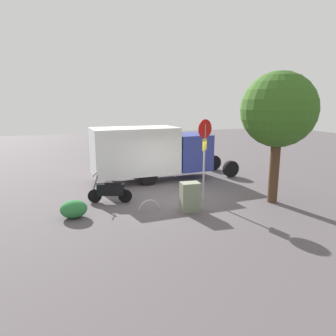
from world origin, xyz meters
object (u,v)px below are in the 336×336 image
Objects in this scene: utility_cabinet at (190,197)px; bike_rack_hoop at (149,210)px; street_tree at (279,111)px; box_truck_near at (153,151)px; stop_sign at (204,147)px; motorcycle at (111,190)px.

utility_cabinet is 1.30× the size of bike_rack_hoop.
street_tree is at bearing 172.74° from bike_rack_hoop.
street_tree reaches higher than box_truck_near.
stop_sign is 3.05× the size of utility_cabinet.
stop_sign is 2.22m from utility_cabinet.
stop_sign is 3.37m from bike_rack_hoop.
street_tree is at bearing 178.49° from utility_cabinet.
utility_cabinet is at bearing -92.86° from box_truck_near.
motorcycle is 1.57× the size of utility_cabinet.
motorcycle is 3.33m from utility_cabinet.
motorcycle is 0.52× the size of stop_sign.
utility_cabinet is (-2.70, 1.96, 0.03)m from motorcycle.
motorcycle is 0.33× the size of street_tree.
utility_cabinet is (1.02, 0.98, -1.71)m from stop_sign.
stop_sign is at bearing -22.24° from street_tree.
street_tree reaches higher than bike_rack_hoop.
stop_sign reaches higher than utility_cabinet.
motorcycle is at bearing -35.99° from utility_cabinet.
street_tree reaches higher than stop_sign.
street_tree is 6.17× the size of bike_rack_hoop.
box_truck_near is 4.50× the size of motorcycle.
box_truck_near is 1.50× the size of street_tree.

